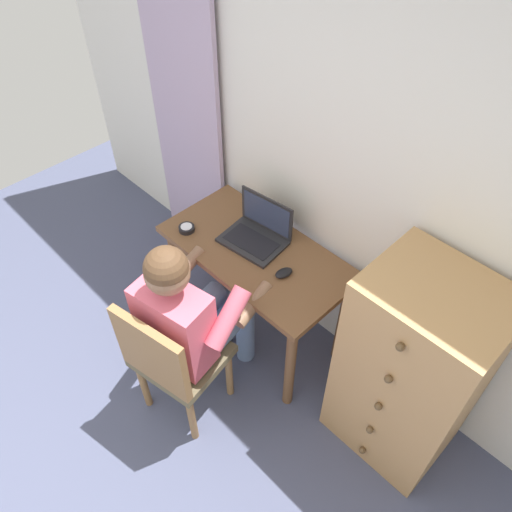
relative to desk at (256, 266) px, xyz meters
The scene contains 9 objects.
wall_back 0.80m from the desk, 47.95° to the left, with size 4.80×0.05×2.50m, color silver.
curtain_panel 1.06m from the desk, 162.87° to the left, with size 0.63×0.03×2.16m, color #B29EBC.
desk is the anchor object (origin of this frame).
dresser 0.98m from the desk, ahead, with size 0.58×0.51×1.17m.
chair 0.69m from the desk, 82.50° to the right, with size 0.49×0.47×0.88m.
person_seated 0.51m from the desk, 83.26° to the right, with size 0.60×0.64×1.20m.
laptop 0.20m from the desk, 131.63° to the left, with size 0.37×0.29×0.24m.
computer_mouse 0.27m from the desk, ahead, with size 0.06×0.10×0.03m, color black.
desk_clock 0.44m from the desk, 156.37° to the right, with size 0.09×0.09×0.03m.
Camera 1 is at (1.04, 0.52, 2.64)m, focal length 34.98 mm.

